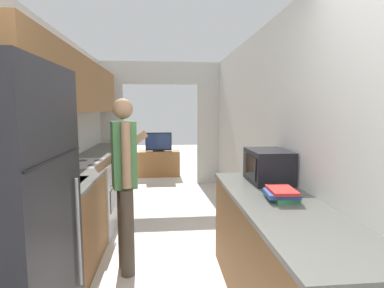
{
  "coord_description": "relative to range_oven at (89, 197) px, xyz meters",
  "views": [
    {
      "loc": [
        0.06,
        -0.91,
        1.56
      ],
      "look_at": [
        0.38,
        2.49,
        1.16
      ],
      "focal_mm": 28.0,
      "sensor_mm": 36.0,
      "label": 1
    }
  ],
  "objects": [
    {
      "name": "counter_right",
      "position": [
        1.79,
        -1.75,
        -0.01
      ],
      "size": [
        0.62,
        2.02,
        0.9
      ],
      "color": "brown",
      "rests_on": "ground_plane"
    },
    {
      "name": "wall_right",
      "position": [
        2.12,
        -0.85,
        0.8
      ],
      "size": [
        0.06,
        7.62,
        2.5
      ],
      "color": "silver",
      "rests_on": "ground_plane"
    },
    {
      "name": "television",
      "position": [
        0.83,
        3.13,
        0.35
      ],
      "size": [
        0.6,
        0.16,
        0.44
      ],
      "color": "black",
      "rests_on": "tv_cabinet"
    },
    {
      "name": "person",
      "position": [
        0.58,
        -0.97,
        0.44
      ],
      "size": [
        0.53,
        0.44,
        1.66
      ],
      "rotation": [
        0.0,
        0.0,
        1.85
      ],
      "color": "#4C4238",
      "rests_on": "ground_plane"
    },
    {
      "name": "wall_far_with_doorway",
      "position": [
        0.89,
        2.39,
        0.97
      ],
      "size": [
        2.8,
        0.06,
        2.5
      ],
      "color": "silver",
      "rests_on": "ground_plane"
    },
    {
      "name": "book_stack",
      "position": [
        1.81,
        -1.7,
        0.49
      ],
      "size": [
        0.25,
        0.28,
        0.09
      ],
      "color": "#33894C",
      "rests_on": "counter_right"
    },
    {
      "name": "microwave",
      "position": [
        1.9,
        -1.16,
        0.59
      ],
      "size": [
        0.35,
        0.47,
        0.29
      ],
      "color": "black",
      "rests_on": "counter_right"
    },
    {
      "name": "tv_cabinet",
      "position": [
        0.83,
        3.17,
        -0.16
      ],
      "size": [
        0.97,
        0.42,
        0.59
      ],
      "color": "brown",
      "rests_on": "ground_plane"
    },
    {
      "name": "counter_left",
      "position": [
        -0.01,
        0.31,
        -0.0
      ],
      "size": [
        0.62,
        3.87,
        0.9
      ],
      "color": "brown",
      "rests_on": "ground_plane"
    },
    {
      "name": "range_oven",
      "position": [
        0.0,
        0.0,
        0.0
      ],
      "size": [
        0.66,
        0.75,
        1.04
      ],
      "color": "#B7B7BC",
      "rests_on": "ground_plane"
    },
    {
      "name": "wall_left",
      "position": [
        -0.26,
        -0.38,
        1.06
      ],
      "size": [
        0.38,
        7.62,
        2.5
      ],
      "color": "silver",
      "rests_on": "ground_plane"
    }
  ]
}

